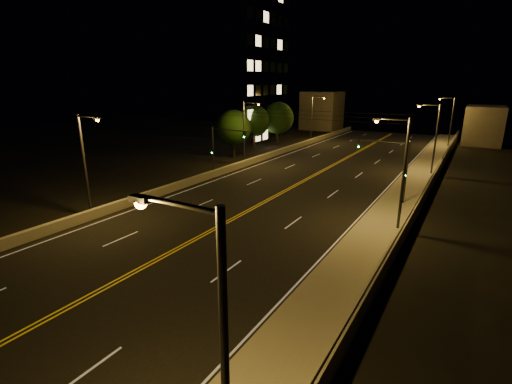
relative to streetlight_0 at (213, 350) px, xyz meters
The scene contains 23 objects.
road 23.34m from the streetlight_0, 120.22° to the left, with size 18.00×120.00×0.02m, color black.
sidewalk 20.29m from the streetlight_0, 92.02° to the left, with size 3.60×120.00×0.30m, color gray.
curb 20.46m from the streetlight_0, 97.41° to the left, with size 0.14×120.00×0.15m, color gray.
parapet_wall 20.16m from the streetlight_0, 87.23° to the left, with size 0.30×120.00×1.00m, color #A29D87.
jersey_barrier 29.29m from the streetlight_0, 137.03° to the left, with size 0.45×120.00×0.78m, color #A29D87.
distant_building_right 72.12m from the streetlight_0, 86.02° to the left, with size 6.00×10.00×6.60m, color slate.
distant_building_left 82.48m from the streetlight_0, 109.47° to the left, with size 8.00×8.00×8.53m, color slate.
parapet_rail 20.06m from the streetlight_0, 87.23° to the left, with size 0.06×0.06×120.00m, color black.
lane_markings 23.27m from the streetlight_0, 120.31° to the left, with size 17.32×116.00×0.00m.
streetlight_0 is the anchor object (origin of this frame).
streetlight_1 21.52m from the streetlight_0, 90.00° to the left, with size 2.55×0.28×8.21m.
streetlight_2 41.43m from the streetlight_0, 90.00° to the left, with size 2.55×0.28×8.21m.
streetlight_3 64.48m from the streetlight_0, 90.00° to the left, with size 2.55×0.28×8.21m.
streetlight_4 24.55m from the streetlight_0, 150.61° to the left, with size 2.55×0.28×8.21m.
streetlight_5 41.11m from the streetlight_0, 121.36° to the left, with size 2.55×0.28×8.21m.
streetlight_6 61.44m from the streetlight_0, 110.37° to the left, with size 2.55×0.28×8.21m.
traffic_signal_right 28.01m from the streetlight_0, 93.15° to the left, with size 5.11×0.31×5.72m.
traffic_signal_left 34.53m from the streetlight_0, 125.93° to the left, with size 5.11×0.31×5.72m.
overhead_wires 31.52m from the streetlight_0, 111.46° to the left, with size 22.00×0.03×0.83m.
building_tower 64.53m from the streetlight_0, 127.30° to the left, with size 24.00×15.00×30.80m.
tree_0 46.53m from the streetlight_0, 123.65° to the left, with size 5.04×5.04×6.83m.
tree_1 54.52m from the streetlight_0, 120.25° to the left, with size 5.22×5.22×7.08m.
tree_2 57.80m from the streetlight_0, 116.18° to the left, with size 5.43×5.43×7.36m.
Camera 1 is at (15.82, -5.14, 10.46)m, focal length 26.00 mm.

